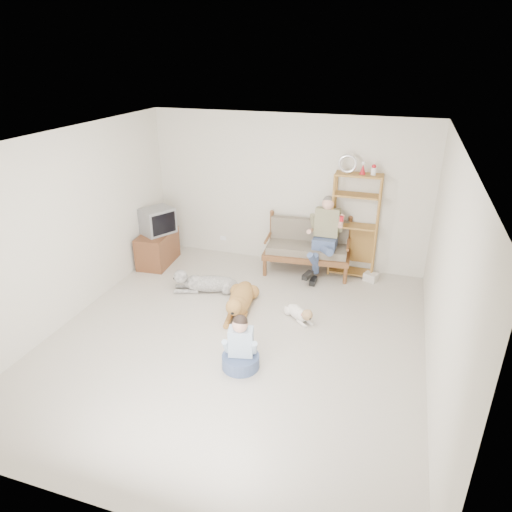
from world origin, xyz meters
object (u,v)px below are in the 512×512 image
(loveseat, at_px, (308,246))
(golden_retriever, at_px, (240,301))
(tv_stand, at_px, (157,248))
(etagere, at_px, (354,225))

(loveseat, distance_m, golden_retriever, 1.85)
(loveseat, xyz_separation_m, tv_stand, (-2.72, -0.54, -0.19))
(tv_stand, bearing_deg, golden_retriever, -33.95)
(loveseat, height_order, golden_retriever, loveseat)
(etagere, relative_size, tv_stand, 2.26)
(tv_stand, xyz_separation_m, golden_retriever, (2.03, -1.15, -0.13))
(golden_retriever, bearing_deg, etagere, 42.73)
(loveseat, relative_size, golden_retriever, 1.11)
(etagere, bearing_deg, golden_retriever, -128.60)
(tv_stand, height_order, golden_retriever, tv_stand)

